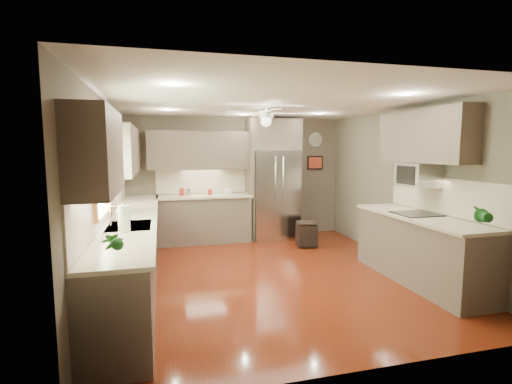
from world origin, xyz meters
name	(u,v)px	position (x,y,z in m)	size (l,w,h in m)	color
floor	(271,274)	(0.00, 0.00, 0.00)	(5.00, 5.00, 0.00)	#4D1D0A
ceiling	(272,103)	(0.00, 0.00, 2.50)	(5.00, 5.00, 0.00)	white
wall_back	(237,178)	(0.00, 2.50, 1.25)	(4.50, 4.50, 0.00)	brown
wall_front	(362,225)	(0.00, -2.50, 1.25)	(4.50, 4.50, 0.00)	brown
wall_left	(105,196)	(-2.25, 0.00, 1.25)	(5.00, 5.00, 0.00)	brown
wall_right	(406,187)	(2.25, 0.00, 1.25)	(5.00, 5.00, 0.00)	brown
canister_a	(182,192)	(-1.16, 2.22, 1.02)	(0.09, 0.09, 0.15)	maroon
canister_b	(188,192)	(-1.03, 2.23, 1.01)	(0.08, 0.08, 0.12)	silver
canister_d	(210,192)	(-0.61, 2.19, 1.00)	(0.08, 0.08, 0.12)	maroon
soap_bottle	(120,212)	(-2.07, -0.05, 1.03)	(0.08, 0.08, 0.18)	white
potted_plant_left	(112,242)	(-1.94, -1.96, 1.10)	(0.17, 0.11, 0.32)	#18551A
potted_plant_right	(483,215)	(1.91, -1.80, 1.12)	(0.20, 0.16, 0.36)	#18551A
bowl	(228,193)	(-0.24, 2.20, 0.96)	(0.20, 0.20, 0.05)	beige
left_run	(133,249)	(-1.95, 0.15, 0.48)	(0.65, 4.70, 1.45)	brown
back_run	(205,218)	(-0.72, 2.20, 0.48)	(1.85, 0.65, 1.45)	brown
uppers	(213,148)	(-0.74, 0.71, 1.87)	(4.50, 4.70, 0.95)	brown
window	(101,175)	(-2.22, -0.50, 1.55)	(0.05, 1.12, 0.92)	#BFF2B2
sink	(129,228)	(-1.93, -0.50, 0.91)	(0.50, 0.70, 0.32)	silver
refrigerator	(274,181)	(0.70, 2.16, 1.19)	(1.06, 0.75, 2.45)	silver
right_run	(420,248)	(1.93, -0.80, 0.48)	(0.70, 2.20, 1.45)	brown
microwave	(418,175)	(2.03, -0.55, 1.48)	(0.43, 0.55, 0.34)	silver
ceiling_fan	(266,116)	(0.00, 0.30, 2.33)	(1.18, 1.18, 0.32)	white
recessed_lights	(262,106)	(-0.04, 0.40, 2.49)	(2.84, 3.14, 0.01)	white
wall_clock	(315,140)	(1.75, 2.48, 2.05)	(0.30, 0.03, 0.30)	white
framed_print	(315,163)	(1.75, 2.48, 1.55)	(0.36, 0.03, 0.30)	black
stool	(306,234)	(1.11, 1.35, 0.24)	(0.41, 0.41, 0.45)	black
paper_towel	(124,219)	(-1.95, -0.83, 1.08)	(0.13, 0.13, 0.33)	white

